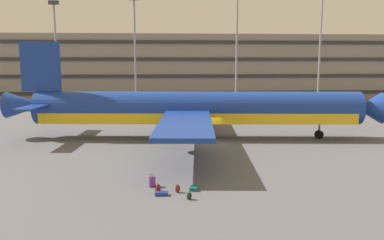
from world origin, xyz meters
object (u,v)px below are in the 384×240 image
suitcase_upright (162,194)px  backpack_scuffed (189,196)px  suitcase_large (194,188)px  backpack_silver (158,188)px  suitcase_teal (152,181)px  airliner (193,109)px  backpack_small (178,189)px

suitcase_upright → backpack_scuffed: size_ratio=1.59×
backpack_scuffed → suitcase_large: bearing=76.4°
suitcase_upright → backpack_scuffed: 1.84m
backpack_silver → suitcase_teal: bearing=115.1°
suitcase_teal → airliner: bearing=76.4°
suitcase_large → suitcase_teal: bearing=161.8°
airliner → suitcase_upright: size_ratio=48.38×
backpack_small → suitcase_upright: bearing=-156.2°
backpack_silver → suitcase_upright: bearing=-74.9°
airliner → backpack_scuffed: (-1.57, -18.53, -2.91)m
backpack_small → backpack_scuffed: size_ratio=1.07×
suitcase_large → backpack_silver: size_ratio=1.39×
airliner → backpack_silver: size_ratio=77.21×
suitcase_upright → backpack_silver: 0.86m
backpack_small → backpack_scuffed: bearing=-62.5°
airliner → suitcase_teal: 16.70m
airliner → backpack_small: bearing=-97.3°
suitcase_upright → backpack_scuffed: backpack_scuffed is taller
suitcase_large → suitcase_upright: size_ratio=0.87×
suitcase_teal → backpack_small: suitcase_teal is taller
airliner → suitcase_teal: bearing=-103.6°
backpack_scuffed → backpack_silver: 2.48m
suitcase_teal → suitcase_upright: (0.65, -1.73, -0.27)m
suitcase_large → backpack_small: backpack_small is taller
suitcase_upright → suitcase_large: bearing=22.3°
airliner → suitcase_large: 17.20m
suitcase_teal → backpack_silver: (0.43, -0.91, -0.15)m
backpack_scuffed → suitcase_upright: bearing=154.4°
airliner → backpack_scuffed: 18.83m
suitcase_teal → backpack_small: bearing=-37.7°
backpack_silver → airliner: bearing=78.5°
suitcase_teal → backpack_silver: suitcase_teal is taller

